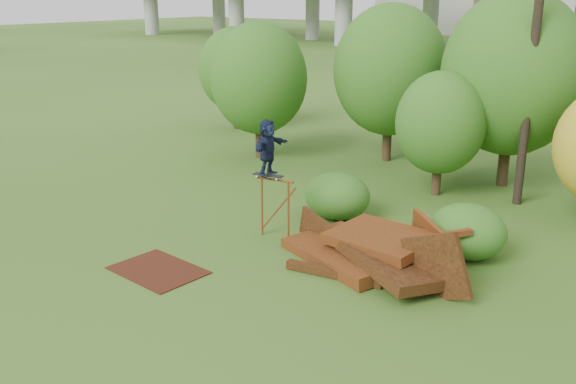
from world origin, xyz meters
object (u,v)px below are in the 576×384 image
Objects in this scene: scrap_pile at (373,252)px; utility_pole at (532,63)px; flat_plate at (158,270)px; skater at (268,147)px.

utility_pole is (1.22, 7.25, 4.16)m from scrap_pile.
skater is at bearing 79.00° from flat_plate.
utility_pole reaches higher than flat_plate.
flat_plate is 12.80m from utility_pole.
scrap_pile is 0.63× the size of utility_pole.
skater is at bearing 178.68° from scrap_pile.
scrap_pile is at bearing -99.58° from utility_pole.
scrap_pile is at bearing -96.77° from skater.
flat_plate is (-4.13, -3.46, -0.38)m from scrap_pile.
utility_pole is (4.66, 7.17, 1.97)m from skater.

